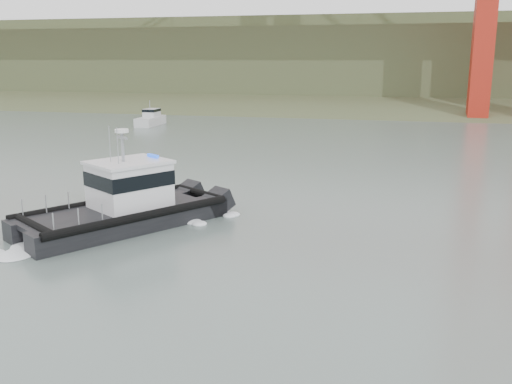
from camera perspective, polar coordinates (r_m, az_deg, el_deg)
ground at (r=21.62m, az=-5.51°, el=-12.21°), size 400.00×400.00×0.00m
headlands at (r=144.01m, az=11.83°, el=12.06°), size 500.00×105.36×27.12m
patrol_boat at (r=32.77m, az=-12.98°, el=-0.96°), size 9.96×12.18×5.70m
motorboat at (r=82.85m, az=-10.48°, el=7.21°), size 2.44×6.67×3.63m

